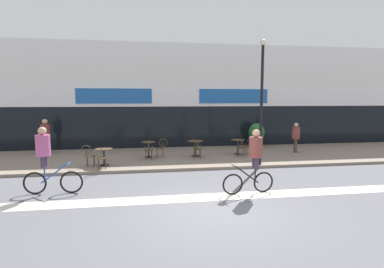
{
  "coord_description": "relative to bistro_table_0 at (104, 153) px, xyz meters",
  "views": [
    {
      "loc": [
        -1.71,
        -7.47,
        2.96
      ],
      "look_at": [
        0.47,
        6.8,
        1.26
      ],
      "focal_mm": 28.0,
      "sensor_mm": 36.0,
      "label": 1
    }
  ],
  "objects": [
    {
      "name": "ground_plane",
      "position": [
        3.53,
        -5.5,
        -0.65
      ],
      "size": [
        120.0,
        120.0,
        0.0
      ],
      "primitive_type": "plane",
      "color": "#5B5B60"
    },
    {
      "name": "sidewalk_slab",
      "position": [
        3.53,
        1.75,
        -0.59
      ],
      "size": [
        40.0,
        5.5,
        0.12
      ],
      "primitive_type": "cube",
      "color": "gray",
      "rests_on": "ground"
    },
    {
      "name": "storefront_facade",
      "position": [
        3.53,
        6.46,
        2.42
      ],
      "size": [
        40.0,
        4.06,
        6.16
      ],
      "color": "silver",
      "rests_on": "ground"
    },
    {
      "name": "bike_lane_stripe",
      "position": [
        3.53,
        -4.39,
        -0.64
      ],
      "size": [
        36.0,
        0.7,
        0.01
      ],
      "primitive_type": "cube",
      "color": "silver",
      "rests_on": "ground"
    },
    {
      "name": "bistro_table_0",
      "position": [
        0.0,
        0.0,
        0.0
      ],
      "size": [
        0.73,
        0.73,
        0.73
      ],
      "color": "black",
      "rests_on": "sidewalk_slab"
    },
    {
      "name": "bistro_table_1",
      "position": [
        1.9,
        1.59,
        0.02
      ],
      "size": [
        0.66,
        0.66,
        0.77
      ],
      "color": "black",
      "rests_on": "sidewalk_slab"
    },
    {
      "name": "bistro_table_2",
      "position": [
        4.21,
        1.53,
        0.03
      ],
      "size": [
        0.76,
        0.76,
        0.77
      ],
      "color": "black",
      "rests_on": "sidewalk_slab"
    },
    {
      "name": "bistro_table_3",
      "position": [
        6.45,
        1.71,
        0.02
      ],
      "size": [
        0.69,
        0.69,
        0.76
      ],
      "color": "black",
      "rests_on": "sidewalk_slab"
    },
    {
      "name": "cafe_chair_0_near",
      "position": [
        0.01,
        -0.63,
        -0.01
      ],
      "size": [
        0.43,
        0.59,
        0.9
      ],
      "rotation": [
        0.0,
        0.0,
        1.64
      ],
      "color": "#4C3823",
      "rests_on": "sidewalk_slab"
    },
    {
      "name": "cafe_chair_0_side",
      "position": [
        -0.63,
        -0.01,
        -0.01
      ],
      "size": [
        0.59,
        0.43,
        0.9
      ],
      "rotation": [
        0.0,
        0.0,
        0.07
      ],
      "color": "#4C3823",
      "rests_on": "sidewalk_slab"
    },
    {
      "name": "cafe_chair_1_near",
      "position": [
        1.9,
        0.97,
        -0.01
      ],
      "size": [
        0.41,
        0.58,
        0.9
      ],
      "rotation": [
        0.0,
        0.0,
        1.6
      ],
      "color": "#4C3823",
      "rests_on": "sidewalk_slab"
    },
    {
      "name": "cafe_chair_1_side",
      "position": [
        2.52,
        1.59,
        -0.01
      ],
      "size": [
        0.59,
        0.43,
        0.9
      ],
      "rotation": [
        0.0,
        0.0,
        3.07
      ],
      "color": "#4C3823",
      "rests_on": "sidewalk_slab"
    },
    {
      "name": "cafe_chair_2_near",
      "position": [
        4.21,
        0.9,
        -0.01
      ],
      "size": [
        0.42,
        0.58,
        0.9
      ],
      "rotation": [
        0.0,
        0.0,
        1.53
      ],
      "color": "#4C3823",
      "rests_on": "sidewalk_slab"
    },
    {
      "name": "cafe_chair_3_near",
      "position": [
        6.44,
        1.08,
        -0.01
      ],
      "size": [
        0.43,
        0.59,
        0.9
      ],
      "rotation": [
        0.0,
        0.0,
        1.48
      ],
      "color": "#4C3823",
      "rests_on": "sidewalk_slab"
    },
    {
      "name": "cafe_chair_3_side",
      "position": [
        7.07,
        1.71,
        -0.01
      ],
      "size": [
        0.58,
        0.41,
        0.9
      ],
      "rotation": [
        0.0,
        0.0,
        3.16
      ],
      "color": "#4C3823",
      "rests_on": "sidewalk_slab"
    },
    {
      "name": "planter_pot",
      "position": [
        8.18,
        3.63,
        0.26
      ],
      "size": [
        0.92,
        0.92,
        1.43
      ],
      "color": "brown",
      "rests_on": "sidewalk_slab"
    },
    {
      "name": "lamp_post",
      "position": [
        6.69,
        -0.75,
        2.53
      ],
      "size": [
        0.26,
        0.26,
        5.31
      ],
      "color": "black",
      "rests_on": "sidewalk_slab"
    },
    {
      "name": "cyclist_0",
      "position": [
        5.11,
        -4.21,
        0.51
      ],
      "size": [
        1.7,
        0.52,
        2.02
      ],
      "rotation": [
        0.0,
        0.0,
        3.23
      ],
      "color": "black",
      "rests_on": "ground"
    },
    {
      "name": "cyclist_1",
      "position": [
        -1.27,
        -3.31,
        0.55
      ],
      "size": [
        1.81,
        0.49,
        2.11
      ],
      "rotation": [
        0.0,
        0.0,
        -0.04
      ],
      "color": "black",
      "rests_on": "ground"
    },
    {
      "name": "pedestrian_near_end",
      "position": [
        9.65,
        1.77,
        0.41
      ],
      "size": [
        0.48,
        0.48,
        1.58
      ],
      "rotation": [
        0.0,
        0.0,
        -0.2
      ],
      "color": "#4C3D2D",
      "rests_on": "sidewalk_slab"
    },
    {
      "name": "pedestrian_far_end",
      "position": [
        -3.36,
        3.34,
        0.55
      ],
      "size": [
        0.5,
        0.5,
        1.81
      ],
      "rotation": [
        0.0,
        0.0,
        0.08
      ],
      "color": "#4C3D2D",
      "rests_on": "sidewalk_slab"
    }
  ]
}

